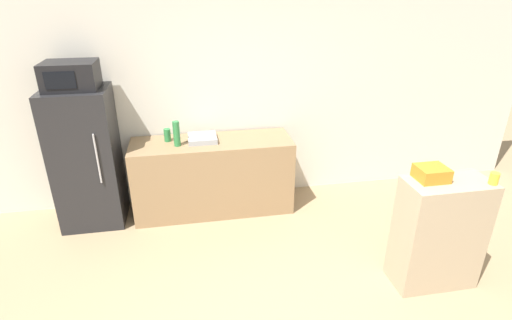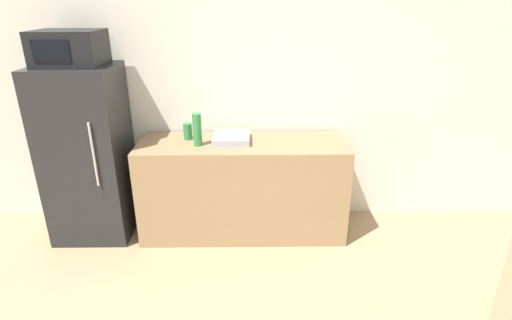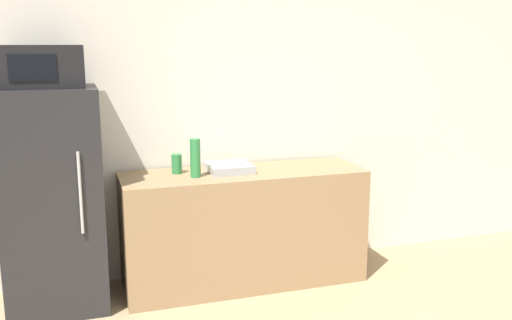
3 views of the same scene
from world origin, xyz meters
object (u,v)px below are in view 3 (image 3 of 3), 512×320
Objects in this scene: microwave at (43,66)px; bottle_tall at (195,158)px; bottle_short at (177,164)px; refrigerator at (53,200)px.

microwave reaches higher than bottle_tall.
bottle_tall is 1.92× the size of bottle_short.
microwave is 1.16m from bottle_short.
microwave is (-0.00, -0.00, 0.92)m from refrigerator.
bottle_short is (-0.11, 0.16, -0.07)m from bottle_tall.
refrigerator is at bearing 176.01° from bottle_tall.
bottle_short is at bearing 6.02° from microwave.
refrigerator is 5.50× the size of bottle_tall.
refrigerator is 3.00× the size of microwave.
bottle_tall reaches higher than bottle_short.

